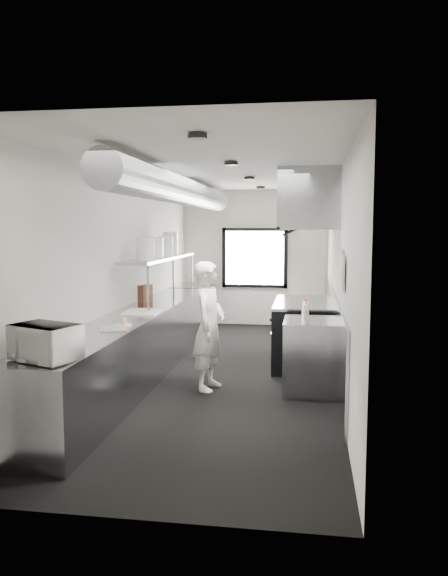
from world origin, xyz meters
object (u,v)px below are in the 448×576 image
at_px(squeeze_bottle_c, 306,312).
at_px(range, 303,333).
at_px(plate_stack_b, 156,247).
at_px(deli_tub_a, 54,342).
at_px(microwave, 45,342).
at_px(squeeze_bottle_e, 304,308).
at_px(prep_counter, 136,346).
at_px(plate_stack_c, 166,246).
at_px(small_plate, 123,325).
at_px(exhaust_hood, 309,202).
at_px(plate_stack_a, 145,249).
at_px(squeeze_bottle_d, 306,310).
at_px(far_work_table, 193,307).
at_px(deli_tub_b, 48,342).
at_px(squeeze_bottle_a, 305,317).
at_px(plate_stack_d, 171,243).
at_px(squeeze_bottle_b, 304,314).
at_px(bottle_station, 310,356).
at_px(cutting_board, 142,312).
at_px(knife_block, 145,294).
at_px(line_cook, 209,326).
at_px(pass_shelf, 161,259).

bearing_deg(squeeze_bottle_c, range, 92.22).
bearing_deg(plate_stack_b, deli_tub_a, -90.73).
height_order(microwave, squeeze_bottle_e, microwave).
bearing_deg(prep_counter, range, 28.74).
relative_size(plate_stack_c, squeeze_bottle_e, 1.68).
relative_size(prep_counter, small_plate, 30.13).
bearing_deg(squeeze_bottle_c, small_plate, -160.77).
relative_size(small_plate, plate_stack_c, 0.62).
distance_m(exhaust_hood, prep_counter, 3.20).
bearing_deg(plate_stack_a, squeeze_bottle_d, -15.45).
relative_size(far_work_table, plate_stack_b, 3.94).
xyz_separation_m(exhaust_hood, deli_tub_b, (-2.42, -3.37, -1.44)).
xyz_separation_m(prep_counter, squeeze_bottle_e, (2.21, 0.13, 0.55)).
height_order(squeeze_bottle_a, squeeze_bottle_c, squeeze_bottle_c).
height_order(exhaust_hood, plate_stack_d, exhaust_hood).
xyz_separation_m(plate_stack_a, squeeze_bottle_b, (2.25, -0.91, -0.74)).
bearing_deg(squeeze_bottle_c, squeeze_bottle_e, 94.68).
height_order(squeeze_bottle_b, squeeze_bottle_c, squeeze_bottle_c).
bearing_deg(squeeze_bottle_b, squeeze_bottle_d, 86.53).
xyz_separation_m(bottle_station, squeeze_bottle_b, (-0.08, -0.10, 0.53)).
bearing_deg(cutting_board, range, 28.44).
distance_m(microwave, plate_stack_c, 4.44).
height_order(prep_counter, knife_block, knife_block).
distance_m(plate_stack_c, squeeze_bottle_a, 3.26).
bearing_deg(knife_block, bottle_station, -7.48).
bearing_deg(squeeze_bottle_c, knife_block, 152.40).
distance_m(small_plate, plate_stack_b, 2.38).
distance_m(line_cook, small_plate, 1.12).
height_order(prep_counter, squeeze_bottle_e, squeeze_bottle_e).
bearing_deg(plate_stack_a, far_work_table, 89.42).
bearing_deg(squeeze_bottle_c, plate_stack_c, 139.54).
bearing_deg(squeeze_bottle_e, squeeze_bottle_c, -85.32).
bearing_deg(plate_stack_a, line_cook, -39.51).
relative_size(pass_shelf, squeeze_bottle_c, 15.61).
xyz_separation_m(plate_stack_c, squeeze_bottle_a, (2.25, -2.24, -0.74)).
relative_size(bottle_station, squeeze_bottle_a, 5.21).
distance_m(far_work_table, plate_stack_c, 2.35).
bearing_deg(microwave, small_plate, 107.66).
height_order(deli_tub_a, plate_stack_d, plate_stack_d).
xyz_separation_m(deli_tub_a, plate_stack_a, (0.08, 2.78, 0.77)).
relative_size(range, far_work_table, 1.33).
bearing_deg(squeeze_bottle_e, plate_stack_c, 144.54).
height_order(prep_counter, line_cook, line_cook).
distance_m(bottle_station, squeeze_bottle_b, 0.55).
distance_m(bottle_station, squeeze_bottle_a, 0.63).
bearing_deg(bottle_station, squeeze_bottle_e, 104.46).
height_order(line_cook, microwave, line_cook).
distance_m(pass_shelf, plate_stack_a, 0.91).
height_order(exhaust_hood, far_work_table, exhaust_hood).
distance_m(exhaust_hood, cutting_board, 2.87).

